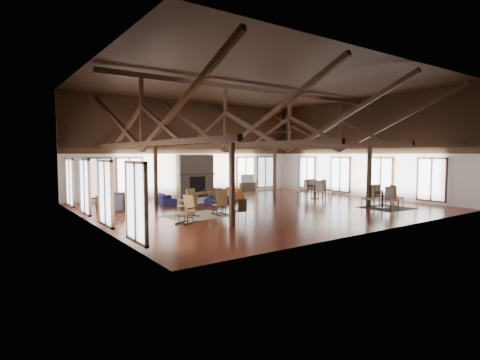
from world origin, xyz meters
TOP-DOWN VIEW (x-y plane):
  - floor at (0.00, 0.00)m, footprint 16.00×16.00m
  - ceiling at (0.00, 0.00)m, footprint 16.00×14.00m
  - wall_back at (0.00, 7.00)m, footprint 16.00×0.02m
  - wall_front at (0.00, -7.00)m, footprint 16.00×0.02m
  - wall_left at (-8.00, 0.00)m, footprint 0.02×14.00m
  - wall_right at (8.00, 0.00)m, footprint 0.02×14.00m
  - roof_truss at (0.00, 0.00)m, footprint 15.60×14.07m
  - post_grid at (0.00, 0.00)m, footprint 8.16×7.16m
  - fireplace at (0.00, 6.67)m, footprint 2.50×0.69m
  - ceiling_fan at (0.50, -1.00)m, footprint 1.60×1.60m
  - sofa_navy_front at (-1.05, 2.02)m, footprint 1.76×0.97m
  - sofa_navy_left at (-3.33, 3.62)m, footprint 1.96×1.17m
  - sofa_orange at (0.87, 4.00)m, footprint 2.10×0.95m
  - coffee_table at (-0.96, 3.93)m, footprint 1.35×1.00m
  - vase at (-0.91, 3.88)m, footprint 0.24×0.24m
  - armchair at (-6.27, 3.04)m, footprint 1.56×1.49m
  - side_table_lamp at (-6.69, 3.57)m, footprint 0.49×0.49m
  - rocking_chair_a at (-4.27, -0.71)m, footprint 0.83×1.06m
  - rocking_chair_b at (-2.92, -1.01)m, footprint 0.57×0.92m
  - rocking_chair_c at (-4.95, -1.86)m, footprint 0.94×0.77m
  - side_chair_a at (-2.17, 0.37)m, footprint 0.62×0.62m
  - side_chair_b at (-3.06, -2.77)m, footprint 0.42×0.42m
  - cafe_table_near at (4.65, -3.82)m, footprint 2.11×2.11m
  - cafe_table_far at (4.87, 0.85)m, footprint 2.11×2.11m
  - cup_near at (4.60, -3.83)m, footprint 0.16×0.16m
  - cup_far at (4.80, 0.81)m, footprint 0.13×0.13m
  - tv_console at (4.20, 6.75)m, footprint 1.22×0.46m
  - television at (4.16, 6.75)m, footprint 1.03×0.24m
  - rug_tan at (-3.85, -0.65)m, footprint 2.87×2.38m
  - rug_navy at (-0.77, 3.94)m, footprint 3.24×2.60m
  - rug_dark at (4.82, -3.92)m, footprint 2.37×2.19m

SIDE VIEW (x-z plane):
  - floor at x=0.00m, z-range 0.00..0.00m
  - rug_navy at x=-0.77m, z-range 0.00..0.01m
  - rug_tan at x=-3.85m, z-range 0.00..0.01m
  - rug_dark at x=4.82m, z-range 0.00..0.01m
  - sofa_navy_front at x=-1.05m, z-range 0.00..0.49m
  - sofa_navy_left at x=-3.33m, z-range 0.00..0.54m
  - sofa_orange at x=0.87m, z-range 0.00..0.60m
  - tv_console at x=4.20m, z-range 0.00..0.61m
  - armchair at x=-6.27m, z-range 0.00..0.78m
  - coffee_table at x=-0.96m, z-range 0.17..0.64m
  - side_table_lamp at x=-6.69m, z-range -0.15..1.09m
  - rocking_chair_c at x=-4.95m, z-range -0.03..1.04m
  - side_chair_b at x=-3.06m, z-range 0.07..0.96m
  - rocking_chair_b at x=-2.92m, z-range -0.03..1.09m
  - cafe_table_near at x=4.65m, z-range 0.00..1.09m
  - cafe_table_far at x=4.87m, z-range 0.00..1.09m
  - vase at x=-0.91m, z-range 0.46..0.67m
  - rocking_chair_a at x=-4.27m, z-range -0.04..1.17m
  - side_chair_a at x=-2.17m, z-range 0.08..1.12m
  - cup_far at x=4.80m, z-range 0.79..0.88m
  - cup_near at x=4.60m, z-range 0.79..0.89m
  - television at x=4.16m, z-range 0.61..1.20m
  - fireplace at x=0.00m, z-range -0.01..2.59m
  - post_grid at x=0.00m, z-range 0.00..3.05m
  - wall_back at x=0.00m, z-range 0.00..6.00m
  - wall_front at x=0.00m, z-range 0.00..6.00m
  - wall_left at x=-8.00m, z-range 0.00..6.00m
  - wall_right at x=8.00m, z-range 0.00..6.00m
  - ceiling_fan at x=0.50m, z-range 3.36..4.11m
  - roof_truss at x=0.00m, z-range 2.46..5.60m
  - ceiling at x=0.00m, z-range 5.99..6.01m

